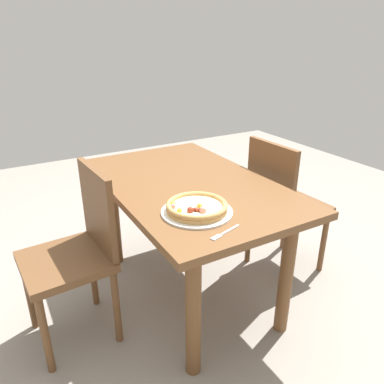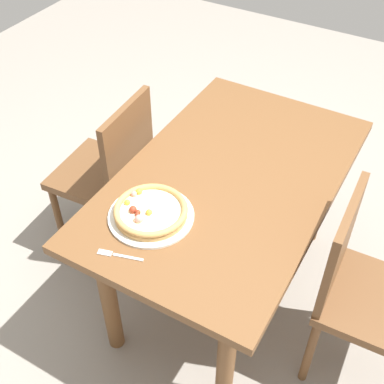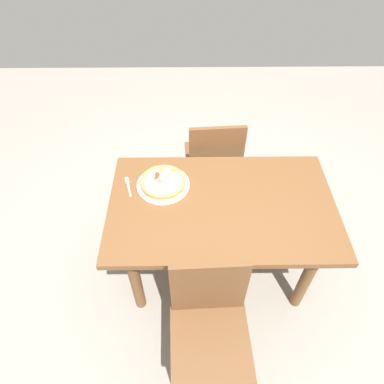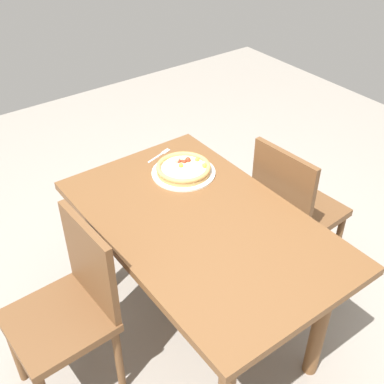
# 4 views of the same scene
# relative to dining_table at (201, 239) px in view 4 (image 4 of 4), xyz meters

# --- Properties ---
(ground_plane) EXTENTS (6.00, 6.00, 0.00)m
(ground_plane) POSITION_rel_dining_table_xyz_m (0.00, 0.00, -0.61)
(ground_plane) COLOR gray
(dining_table) EXTENTS (1.32, 0.81, 0.72)m
(dining_table) POSITION_rel_dining_table_xyz_m (0.00, 0.00, 0.00)
(dining_table) COLOR brown
(dining_table) RESTS_ON ground
(chair_near) EXTENTS (0.42, 0.42, 0.89)m
(chair_near) POSITION_rel_dining_table_xyz_m (-0.09, -0.62, -0.12)
(chair_near) COLOR brown
(chair_near) RESTS_ON ground
(chair_far) EXTENTS (0.42, 0.42, 0.89)m
(chair_far) POSITION_rel_dining_table_xyz_m (-0.01, 0.62, -0.12)
(chair_far) COLOR brown
(chair_far) RESTS_ON ground
(plate) EXTENTS (0.32, 0.32, 0.01)m
(plate) POSITION_rel_dining_table_xyz_m (-0.35, 0.15, 0.11)
(plate) COLOR silver
(plate) RESTS_ON dining_table
(pizza) EXTENTS (0.27, 0.27, 0.05)m
(pizza) POSITION_rel_dining_table_xyz_m (-0.35, 0.15, 0.14)
(pizza) COLOR tan
(pizza) RESTS_ON plate
(fork) EXTENTS (0.06, 0.16, 0.00)m
(fork) POSITION_rel_dining_table_xyz_m (-0.56, 0.15, 0.11)
(fork) COLOR silver
(fork) RESTS_ON dining_table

